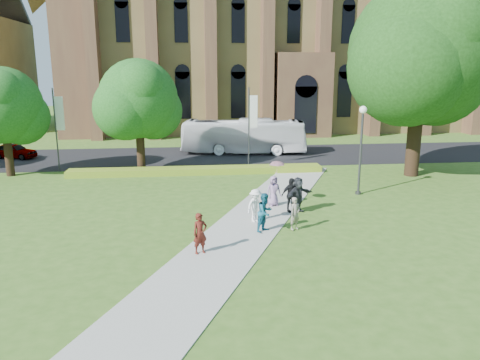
{
  "coord_description": "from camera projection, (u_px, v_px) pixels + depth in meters",
  "views": [
    {
      "loc": [
        -2.51,
        -19.59,
        7.3
      ],
      "look_at": [
        0.12,
        4.21,
        1.6
      ],
      "focal_mm": 35.0,
      "sensor_mm": 36.0,
      "label": 1
    }
  ],
  "objects": [
    {
      "name": "flower_hedge",
      "position": [
        197.0,
        171.0,
        33.4
      ],
      "size": [
        18.0,
        1.4,
        0.45
      ],
      "primitive_type": "cube",
      "color": "#A9AC22",
      "rests_on": "ground"
    },
    {
      "name": "large_tree",
      "position": [
        421.0,
        52.0,
        31.0
      ],
      "size": [
        9.6,
        9.6,
        13.2
      ],
      "color": "#332114",
      "rests_on": "ground"
    },
    {
      "name": "footpath",
      "position": [
        245.0,
        229.0,
        21.87
      ],
      "size": [
        15.58,
        28.54,
        0.04
      ],
      "primitive_type": "cube",
      "rotation": [
        0.0,
        0.0,
        -0.44
      ],
      "color": "#B2B2A8",
      "rests_on": "ground"
    },
    {
      "name": "banner_pole_1",
      "position": [
        57.0,
        125.0,
        33.55
      ],
      "size": [
        0.7,
        0.1,
        6.0
      ],
      "color": "#38383D",
      "rests_on": "ground"
    },
    {
      "name": "tour_coach",
      "position": [
        244.0,
        136.0,
        41.11
      ],
      "size": [
        11.17,
        4.09,
        3.04
      ],
      "primitive_type": "imported",
      "rotation": [
        0.0,
        0.0,
        1.43
      ],
      "color": "silver",
      "rests_on": "road"
    },
    {
      "name": "road",
      "position": [
        218.0,
        156.0,
        40.24
      ],
      "size": [
        160.0,
        10.0,
        0.02
      ],
      "primitive_type": "cube",
      "color": "black",
      "rests_on": "ground"
    },
    {
      "name": "street_tree_0",
      "position": [
        3.0,
        106.0,
        31.71
      ],
      "size": [
        5.2,
        5.2,
        7.5
      ],
      "color": "#332114",
      "rests_on": "ground"
    },
    {
      "name": "banner_pole_0",
      "position": [
        250.0,
        122.0,
        35.04
      ],
      "size": [
        0.7,
        0.1,
        6.0
      ],
      "color": "#38383D",
      "rests_on": "ground"
    },
    {
      "name": "car_0",
      "position": [
        14.0,
        151.0,
        38.98
      ],
      "size": [
        4.02,
        2.66,
        1.27
      ],
      "primitive_type": "imported",
      "rotation": [
        0.0,
        0.0,
        1.23
      ],
      "color": "gray",
      "rests_on": "road"
    },
    {
      "name": "pedestrian_2",
      "position": [
        255.0,
        205.0,
        22.65
      ],
      "size": [
        1.2,
        1.12,
        1.63
      ],
      "primitive_type": "imported",
      "rotation": [
        0.0,
        0.0,
        0.65
      ],
      "color": "white",
      "rests_on": "footpath"
    },
    {
      "name": "pedestrian_4",
      "position": [
        274.0,
        191.0,
        25.35
      ],
      "size": [
        0.89,
        0.66,
        1.65
      ],
      "primitive_type": "imported",
      "rotation": [
        0.0,
        0.0,
        0.18
      ],
      "color": "gray",
      "rests_on": "footpath"
    },
    {
      "name": "pedestrian_6",
      "position": [
        295.0,
        213.0,
        21.54
      ],
      "size": [
        0.67,
        0.61,
        1.54
      ],
      "primitive_type": "imported",
      "rotation": [
        0.0,
        0.0,
        0.57
      ],
      "color": "gray",
      "rests_on": "footpath"
    },
    {
      "name": "cathedral",
      "position": [
        288.0,
        21.0,
        57.39
      ],
      "size": [
        52.6,
        18.25,
        28.0
      ],
      "color": "olive",
      "rests_on": "ground"
    },
    {
      "name": "streetlamp",
      "position": [
        361.0,
        139.0,
        27.23
      ],
      "size": [
        0.44,
        0.44,
        5.24
      ],
      "color": "#38383D",
      "rests_on": "ground"
    },
    {
      "name": "pedestrian_5",
      "position": [
        298.0,
        195.0,
        24.15
      ],
      "size": [
        1.74,
        1.4,
        1.86
      ],
      "primitive_type": "imported",
      "rotation": [
        0.0,
        0.0,
        0.58
      ],
      "color": "#26292E",
      "rests_on": "footpath"
    },
    {
      "name": "pedestrian_3",
      "position": [
        291.0,
        195.0,
        24.21
      ],
      "size": [
        1.14,
        0.73,
        1.8
      ],
      "primitive_type": "imported",
      "rotation": [
        0.0,
        0.0,
        0.3
      ],
      "color": "black",
      "rests_on": "footpath"
    },
    {
      "name": "ground",
      "position": [
        248.0,
        236.0,
        20.91
      ],
      "size": [
        160.0,
        160.0,
        0.0
      ],
      "primitive_type": "plane",
      "color": "#385E1C",
      "rests_on": "ground"
    },
    {
      "name": "street_tree_1",
      "position": [
        138.0,
        99.0,
        33.07
      ],
      "size": [
        5.6,
        5.6,
        8.05
      ],
      "color": "#332114",
      "rests_on": "ground"
    },
    {
      "name": "pedestrian_0",
      "position": [
        200.0,
        233.0,
        18.73
      ],
      "size": [
        0.72,
        0.62,
        1.68
      ],
      "primitive_type": "imported",
      "rotation": [
        0.0,
        0.0,
        0.42
      ],
      "color": "#4F1912",
      "rests_on": "footpath"
    },
    {
      "name": "parasol",
      "position": [
        277.0,
        169.0,
        25.19
      ],
      "size": [
        1.02,
        1.02,
        0.71
      ],
      "primitive_type": "imported",
      "rotation": [
        0.0,
        0.0,
        -0.34
      ],
      "color": "#EAA5B3",
      "rests_on": "pedestrian_4"
    },
    {
      "name": "pedestrian_1",
      "position": [
        265.0,
        212.0,
        21.28
      ],
      "size": [
        1.1,
        1.1,
        1.8
      ],
      "primitive_type": "imported",
      "rotation": [
        0.0,
        0.0,
        0.76
      ],
      "color": "#175A73",
      "rests_on": "footpath"
    }
  ]
}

